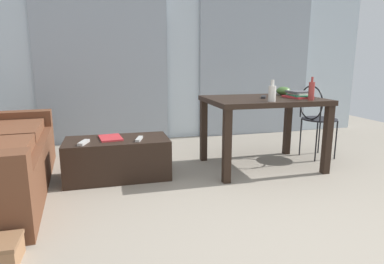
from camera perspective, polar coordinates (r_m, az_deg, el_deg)
The scene contains 14 objects.
ground_plane at distance 3.12m, azimuth 6.90°, elevation -8.70°, with size 7.82×7.82×0.00m, color gray.
wall_back at distance 4.87m, azimuth -1.69°, elevation 13.95°, with size 5.83×0.10×2.53m, color silver.
curtains at distance 4.78m, azimuth -1.44°, elevation 11.65°, with size 3.99×0.03×2.14m.
coffee_table at distance 3.26m, azimuth -12.83°, elevation -4.48°, with size 0.98×0.50×0.38m.
craft_table at distance 3.50m, azimuth 12.22°, elevation 4.13°, with size 1.16×0.85×0.74m.
wire_chair at distance 4.02m, azimuth 20.68°, elevation 3.08°, with size 0.40×0.41×0.85m.
bottle_near at distance 3.16m, azimuth 13.78°, elevation 6.61°, with size 0.07×0.07×0.20m.
bottle_far at distance 3.39m, azimuth 20.09°, elevation 6.78°, with size 0.06×0.06×0.22m.
bowl at distance 3.85m, azimuth 15.64°, elevation 6.92°, with size 0.16×0.16×0.09m, color #477033.
book_stack at distance 3.58m, azimuth 18.10°, elevation 6.20°, with size 0.24×0.30×0.07m.
tv_remote_on_table at distance 3.47m, azimuth 12.37°, elevation 5.99°, with size 0.04×0.16×0.02m, color #232326.
tv_remote_primary at distance 3.09m, azimuth -18.37°, elevation -1.75°, with size 0.05×0.18×0.03m, color #B7B7B2.
tv_remote_secondary at distance 3.12m, azimuth -9.20°, elevation -1.19°, with size 0.04×0.18×0.02m, color #B7B7B2.
magazine at distance 3.24m, azimuth -14.01°, elevation -0.98°, with size 0.20×0.29×0.01m, color red.
Camera 1 is at (-1.09, -1.48, 1.10)m, focal length 30.61 mm.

